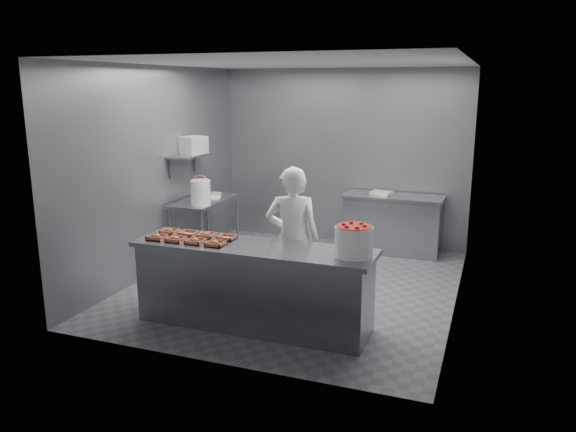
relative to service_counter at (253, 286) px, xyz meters
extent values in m
plane|color=#4C4C51|center=(0.00, 1.35, -0.45)|extent=(4.50, 4.50, 0.00)
plane|color=white|center=(0.00, 1.35, 2.35)|extent=(4.50, 4.50, 0.00)
cube|color=slate|center=(0.00, 3.60, 0.95)|extent=(4.00, 0.04, 2.80)
cube|color=slate|center=(-2.00, 1.35, 0.95)|extent=(0.04, 4.50, 2.80)
cube|color=slate|center=(2.00, 1.35, 0.95)|extent=(0.04, 4.50, 2.80)
cube|color=slate|center=(0.00, 0.00, 0.42)|extent=(2.60, 0.70, 0.05)
cube|color=slate|center=(0.00, 0.00, -0.03)|extent=(2.50, 0.64, 0.85)
cube|color=slate|center=(-1.65, 1.95, 0.43)|extent=(0.60, 1.20, 0.04)
cube|color=slate|center=(-1.65, 1.95, -0.25)|extent=(0.56, 1.15, 0.03)
cylinder|color=slate|center=(-1.91, 1.39, -0.01)|extent=(0.04, 0.04, 0.88)
cylinder|color=slate|center=(-1.39, 1.39, -0.01)|extent=(0.04, 0.04, 0.88)
cylinder|color=slate|center=(-1.91, 2.51, -0.01)|extent=(0.04, 0.04, 0.88)
cylinder|color=slate|center=(-1.39, 2.51, -0.01)|extent=(0.04, 0.04, 0.88)
cube|color=slate|center=(0.90, 3.25, 0.42)|extent=(1.50, 0.60, 0.05)
cube|color=slate|center=(0.90, 3.25, -0.03)|extent=(1.44, 0.55, 0.85)
cube|color=slate|center=(-1.82, 1.95, 1.10)|extent=(0.35, 0.90, 0.03)
cube|color=tan|center=(-1.09, -0.13, 0.47)|extent=(0.18, 0.18, 0.04)
cube|color=white|center=(-1.04, -0.11, 0.46)|extent=(0.10, 0.06, 0.00)
ellipsoid|color=#A8662A|center=(-1.10, -0.13, 0.48)|extent=(0.10, 0.10, 0.05)
cube|color=tan|center=(-0.85, -0.13, 0.47)|extent=(0.18, 0.18, 0.04)
cube|color=white|center=(-0.80, -0.11, 0.46)|extent=(0.10, 0.06, 0.00)
ellipsoid|color=#A8662A|center=(-0.86, -0.13, 0.48)|extent=(0.10, 0.10, 0.05)
cube|color=tan|center=(-0.61, -0.13, 0.47)|extent=(0.18, 0.18, 0.04)
cube|color=white|center=(-0.56, -0.11, 0.46)|extent=(0.10, 0.06, 0.00)
ellipsoid|color=#A8662A|center=(-0.62, -0.13, 0.48)|extent=(0.10, 0.10, 0.05)
cube|color=tan|center=(-0.37, -0.13, 0.47)|extent=(0.18, 0.18, 0.04)
cube|color=white|center=(-0.32, -0.11, 0.46)|extent=(0.10, 0.06, 0.00)
ellipsoid|color=#A8662A|center=(-0.38, -0.13, 0.48)|extent=(0.10, 0.10, 0.05)
cube|color=tan|center=(-1.09, 0.13, 0.47)|extent=(0.18, 0.18, 0.04)
cube|color=white|center=(-1.04, 0.14, 0.46)|extent=(0.10, 0.06, 0.00)
ellipsoid|color=#A8662A|center=(-1.10, 0.13, 0.48)|extent=(0.10, 0.10, 0.05)
cube|color=tan|center=(-0.85, 0.13, 0.47)|extent=(0.18, 0.18, 0.04)
cube|color=white|center=(-0.80, 0.14, 0.46)|extent=(0.10, 0.06, 0.00)
cube|color=tan|center=(-0.61, 0.13, 0.47)|extent=(0.18, 0.18, 0.04)
cube|color=white|center=(-0.56, 0.14, 0.46)|extent=(0.10, 0.06, 0.00)
ellipsoid|color=#A8662A|center=(-0.62, 0.13, 0.48)|extent=(0.10, 0.10, 0.05)
cube|color=tan|center=(-0.37, 0.13, 0.47)|extent=(0.18, 0.18, 0.04)
cube|color=white|center=(-0.32, 0.14, 0.46)|extent=(0.10, 0.06, 0.00)
imported|color=white|center=(0.22, 0.60, 0.38)|extent=(0.70, 0.55, 1.67)
cylinder|color=white|center=(1.08, 0.00, 0.60)|extent=(0.37, 0.37, 0.30)
cylinder|color=red|center=(1.08, 0.00, 0.74)|extent=(0.35, 0.35, 0.04)
cylinder|color=white|center=(-1.51, 1.61, 0.62)|extent=(0.27, 0.27, 0.35)
cylinder|color=#F77B81|center=(-1.51, 1.61, 0.79)|extent=(0.26, 0.26, 0.02)
torus|color=slate|center=(-1.51, 1.61, 0.73)|extent=(0.29, 0.01, 0.29)
cylinder|color=white|center=(-1.62, 2.12, 0.46)|extent=(0.37, 0.37, 0.02)
cube|color=#CCB28C|center=(-1.70, 2.39, 0.46)|extent=(0.17, 0.15, 0.02)
cube|color=gray|center=(-1.82, 2.00, 1.24)|extent=(0.38, 0.41, 0.25)
cube|color=silver|center=(0.71, 3.25, 0.47)|extent=(0.35, 0.29, 0.05)
camera|label=1|loc=(2.33, -5.17, 2.10)|focal=35.00mm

